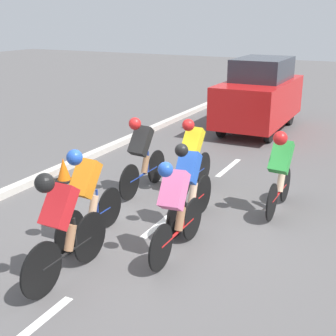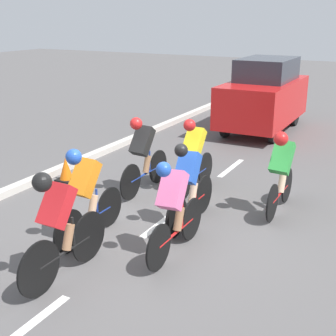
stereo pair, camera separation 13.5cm
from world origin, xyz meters
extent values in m
plane|color=#565454|center=(0.00, 0.00, 0.00)|extent=(60.00, 60.00, 0.00)
cube|color=white|center=(0.00, 2.96, 0.00)|extent=(0.12, 1.40, 0.01)
cube|color=white|center=(0.00, -0.24, 0.00)|extent=(0.12, 1.40, 0.01)
cube|color=white|center=(0.00, -3.44, 0.00)|extent=(0.12, 1.40, 0.01)
cube|color=beige|center=(3.20, -0.24, 0.07)|extent=(0.20, 25.87, 0.14)
cylinder|color=black|center=(0.12, -2.24, 0.33)|extent=(0.03, 0.65, 0.65)
cylinder|color=black|center=(0.12, -1.25, 0.33)|extent=(0.03, 0.65, 0.65)
cylinder|color=navy|center=(0.12, -1.75, 0.33)|extent=(0.04, 0.98, 0.04)
cylinder|color=navy|center=(0.12, -1.92, 0.54)|extent=(0.04, 0.04, 0.42)
cylinder|color=green|center=(0.12, -1.80, 0.43)|extent=(0.07, 0.07, 0.16)
cylinder|color=beige|center=(0.12, -1.82, 0.51)|extent=(0.12, 0.23, 0.36)
cube|color=yellow|center=(0.11, -1.65, 1.02)|extent=(0.33, 0.48, 0.57)
sphere|color=red|center=(0.10, -1.43, 1.39)|extent=(0.22, 0.22, 0.22)
cylinder|color=black|center=(1.00, -1.85, 0.34)|extent=(0.03, 0.68, 0.68)
cylinder|color=black|center=(1.00, -0.81, 0.34)|extent=(0.03, 0.68, 0.68)
cylinder|color=navy|center=(1.00, -1.33, 0.34)|extent=(0.04, 1.05, 0.04)
cylinder|color=navy|center=(1.00, -1.51, 0.55)|extent=(0.04, 0.04, 0.42)
cylinder|color=#1999D8|center=(1.00, -1.38, 0.44)|extent=(0.07, 0.07, 0.16)
cylinder|color=#9E704C|center=(1.00, -1.41, 0.52)|extent=(0.12, 0.23, 0.36)
cube|color=black|center=(0.99, -1.23, 1.03)|extent=(0.34, 0.48, 0.58)
sphere|color=red|center=(0.97, -1.01, 1.41)|extent=(0.23, 0.23, 0.23)
cylinder|color=black|center=(-0.44, -0.89, 0.34)|extent=(0.03, 0.67, 0.67)
cylinder|color=black|center=(-0.44, 0.16, 0.34)|extent=(0.03, 0.67, 0.67)
cylinder|color=red|center=(-0.44, -0.37, 0.34)|extent=(0.04, 1.05, 0.04)
cylinder|color=red|center=(-0.44, -0.55, 0.55)|extent=(0.04, 0.04, 0.42)
cylinder|color=#1999D8|center=(-0.44, -0.42, 0.44)|extent=(0.07, 0.07, 0.16)
cylinder|color=beige|center=(-0.44, -0.45, 0.52)|extent=(0.12, 0.23, 0.36)
cube|color=blue|center=(-0.43, -0.27, 1.00)|extent=(0.35, 0.45, 0.53)
sphere|color=black|center=(-0.42, -0.05, 1.34)|extent=(0.21, 0.21, 0.21)
cylinder|color=black|center=(-0.69, 0.11, 0.33)|extent=(0.03, 0.65, 0.65)
cylinder|color=black|center=(-0.69, 1.15, 0.33)|extent=(0.03, 0.65, 0.65)
cylinder|color=red|center=(-0.69, 0.63, 0.33)|extent=(0.04, 1.04, 0.04)
cylinder|color=red|center=(-0.69, 0.45, 0.54)|extent=(0.04, 0.04, 0.42)
cylinder|color=#1999D8|center=(-0.69, 0.58, 0.43)|extent=(0.07, 0.07, 0.16)
cylinder|color=#9E704C|center=(-0.69, 0.55, 0.51)|extent=(0.12, 0.23, 0.36)
cube|color=pink|center=(-0.67, 0.73, 1.01)|extent=(0.35, 0.47, 0.57)
sphere|color=blue|center=(-0.66, 0.95, 1.37)|extent=(0.21, 0.21, 0.21)
cylinder|color=black|center=(0.30, 1.38, 0.36)|extent=(0.03, 0.72, 0.72)
cylinder|color=black|center=(0.30, 2.36, 0.36)|extent=(0.03, 0.72, 0.72)
cylinder|color=black|center=(0.30, 1.87, 0.36)|extent=(0.04, 0.98, 0.04)
cylinder|color=black|center=(0.30, 1.70, 0.57)|extent=(0.04, 0.04, 0.42)
cylinder|color=yellow|center=(0.30, 1.82, 0.46)|extent=(0.07, 0.07, 0.16)
cylinder|color=#9E704C|center=(0.30, 1.80, 0.54)|extent=(0.12, 0.23, 0.36)
cube|color=red|center=(0.30, 1.97, 1.05)|extent=(0.33, 0.47, 0.56)
sphere|color=black|center=(0.29, 2.19, 1.43)|extent=(0.24, 0.24, 0.24)
cylinder|color=black|center=(0.69, 0.31, 0.33)|extent=(0.03, 0.65, 0.65)
cylinder|color=black|center=(0.69, 1.33, 0.33)|extent=(0.03, 0.65, 0.65)
cylinder|color=navy|center=(0.69, 0.82, 0.33)|extent=(0.04, 1.02, 0.04)
cylinder|color=navy|center=(0.69, 0.64, 0.54)|extent=(0.04, 0.04, 0.42)
cylinder|color=#1999D8|center=(0.69, 0.77, 0.43)|extent=(0.07, 0.07, 0.16)
cylinder|color=#DBAD84|center=(0.69, 0.74, 0.51)|extent=(0.12, 0.23, 0.36)
cube|color=orange|center=(0.68, 0.92, 1.02)|extent=(0.34, 0.48, 0.57)
sphere|color=blue|center=(0.67, 1.14, 1.40)|extent=(0.23, 0.23, 0.23)
cylinder|color=black|center=(-1.59, -2.05, 0.32)|extent=(0.03, 0.64, 0.64)
cylinder|color=black|center=(-1.59, -1.09, 0.32)|extent=(0.03, 0.64, 0.64)
cylinder|color=red|center=(-1.59, -1.57, 0.32)|extent=(0.04, 0.96, 0.04)
cylinder|color=red|center=(-1.59, -1.74, 0.53)|extent=(0.04, 0.04, 0.42)
cylinder|color=green|center=(-1.59, -1.62, 0.42)|extent=(0.07, 0.07, 0.16)
cylinder|color=beige|center=(-1.59, -1.64, 0.50)|extent=(0.12, 0.23, 0.36)
cube|color=green|center=(-1.60, -1.47, 1.01)|extent=(0.34, 0.47, 0.57)
sphere|color=red|center=(-1.61, -1.25, 1.39)|extent=(0.24, 0.24, 0.24)
cylinder|color=black|center=(-0.22, -6.00, 0.32)|extent=(0.14, 0.64, 0.64)
cylinder|color=black|center=(1.14, -6.00, 0.32)|extent=(0.14, 0.64, 0.64)
cylinder|color=black|center=(-0.22, -8.36, 0.32)|extent=(0.14, 0.64, 0.64)
cylinder|color=black|center=(1.14, -8.36, 0.32)|extent=(0.14, 0.64, 0.64)
cube|color=red|center=(0.46, -7.18, 0.89)|extent=(1.70, 3.81, 1.15)
cube|color=#2D333D|center=(0.46, -7.37, 1.78)|extent=(1.39, 2.10, 0.63)
cube|color=black|center=(2.75, -1.07, 0.01)|extent=(0.36, 0.36, 0.03)
cone|color=orange|center=(2.75, -1.07, 0.26)|extent=(0.28, 0.28, 0.46)
camera|label=1|loc=(-3.31, 6.11, 3.31)|focal=50.00mm
camera|label=2|loc=(-3.42, 6.04, 3.31)|focal=50.00mm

